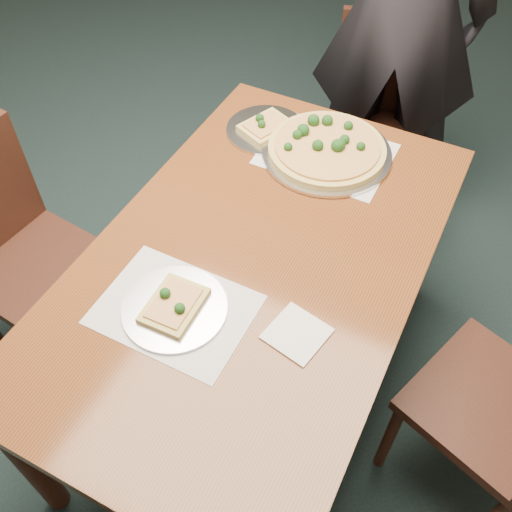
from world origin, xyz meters
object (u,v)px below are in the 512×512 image
at_px(chair_far, 380,113).
at_px(slice_plate_far, 266,128).
at_px(chair_left, 17,248).
at_px(diner, 405,7).
at_px(dining_table, 256,276).
at_px(pizza_pan, 327,148).
at_px(slice_plate_near, 174,307).

bearing_deg(chair_far, slice_plate_far, -129.13).
height_order(chair_left, diner, diner).
xyz_separation_m(dining_table, diner, (0.02, 1.20, 0.30)).
height_order(diner, slice_plate_far, diner).
relative_size(chair_far, slice_plate_far, 3.25).
relative_size(chair_far, diner, 0.48).
bearing_deg(chair_left, pizza_pan, -45.77).
bearing_deg(slice_plate_near, diner, 85.02).
relative_size(chair_left, slice_plate_far, 3.25).
height_order(dining_table, chair_far, chair_far).
bearing_deg(chair_far, diner, 69.90).
height_order(chair_far, diner, diner).
bearing_deg(diner, slice_plate_near, 72.75).
bearing_deg(slice_plate_far, pizza_pan, -4.78).
xyz_separation_m(chair_left, slice_plate_far, (0.61, 0.69, 0.25)).
xyz_separation_m(chair_left, pizza_pan, (0.85, 0.67, 0.26)).
distance_m(diner, slice_plate_near, 1.48).
bearing_deg(slice_plate_far, diner, 69.45).
distance_m(pizza_pan, slice_plate_far, 0.24).
height_order(dining_table, slice_plate_far, slice_plate_far).
distance_m(chair_left, diner, 1.67).
bearing_deg(dining_table, slice_plate_near, -112.06).
xyz_separation_m(chair_far, chair_left, (-0.86, -1.30, 0.00)).
bearing_deg(slice_plate_near, dining_table, 67.94).
height_order(dining_table, chair_left, chair_left).
height_order(chair_far, pizza_pan, chair_far).
bearing_deg(slice_plate_near, pizza_pan, 81.80).
distance_m(chair_left, slice_plate_far, 0.96).
relative_size(dining_table, slice_plate_near, 5.36).
xyz_separation_m(diner, slice_plate_far, (-0.25, -0.67, -0.19)).
distance_m(dining_table, slice_plate_near, 0.30).
height_order(chair_left, slice_plate_near, chair_left).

